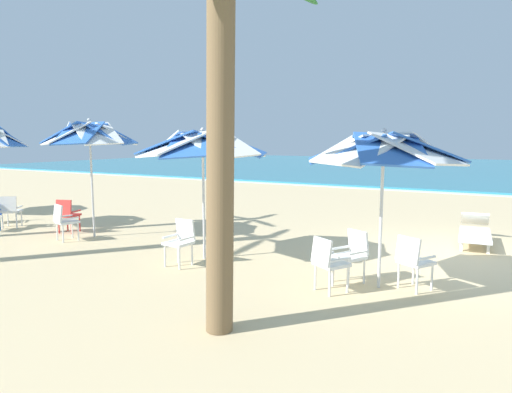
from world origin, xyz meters
TOP-DOWN VIEW (x-y plane):
  - ground_plane at (0.00, 0.00)m, footprint 80.00×80.00m
  - sea at (0.00, 30.04)m, footprint 80.00×36.00m
  - surf_foam at (0.00, 11.74)m, footprint 80.00×0.70m
  - beach_umbrella_0 at (-0.86, -2.56)m, footprint 2.47×2.47m
  - plastic_chair_0 at (-0.37, -2.42)m, footprint 0.60×0.62m
  - plastic_chair_1 at (-1.49, -3.16)m, footprint 0.61×0.62m
  - plastic_chair_2 at (-1.32, -2.50)m, footprint 0.60×0.62m
  - beach_umbrella_1 at (-4.31, -2.52)m, footprint 2.59×2.59m
  - plastic_chair_3 at (-4.42, -3.10)m, footprint 0.46×0.49m
  - beach_umbrella_2 at (-7.85, -2.19)m, footprint 2.22×2.22m
  - plastic_chair_4 at (-8.09, -2.83)m, footprint 0.55×0.57m
  - plastic_chair_5 at (-8.78, -2.21)m, footprint 0.55×0.58m
  - plastic_chair_7 at (-10.68, -2.52)m, footprint 0.62×0.63m
  - sun_lounger_1 at (0.29, 1.53)m, footprint 0.76×2.18m
  - palm_tree_1 at (-2.17, -5.08)m, footprint 2.52×2.91m

SIDE VIEW (x-z plane):
  - ground_plane at x=0.00m, z-range 0.00..0.00m
  - surf_foam at x=0.00m, z-range 0.00..0.01m
  - sea at x=0.00m, z-range 0.00..0.10m
  - sun_lounger_1 at x=0.29m, z-range -0.03..0.59m
  - plastic_chair_0 at x=-0.37m, z-range 0.06..0.93m
  - plastic_chair_1 at x=-1.49m, z-range 0.06..0.93m
  - plastic_chair_2 at x=-1.32m, z-range 0.06..0.93m
  - plastic_chair_3 at x=-4.42m, z-range 0.06..0.93m
  - plastic_chair_4 at x=-8.09m, z-range 0.06..0.93m
  - plastic_chair_5 at x=-8.78m, z-range 0.06..0.93m
  - plastic_chair_7 at x=-10.68m, z-range 0.06..0.93m
  - beach_umbrella_0 at x=-0.86m, z-range 0.93..3.46m
  - beach_umbrella_1 at x=-4.31m, z-range 0.96..3.54m
  - beach_umbrella_2 at x=-7.85m, z-range 1.04..3.89m
  - palm_tree_1 at x=-2.17m, z-range 0.48..5.13m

